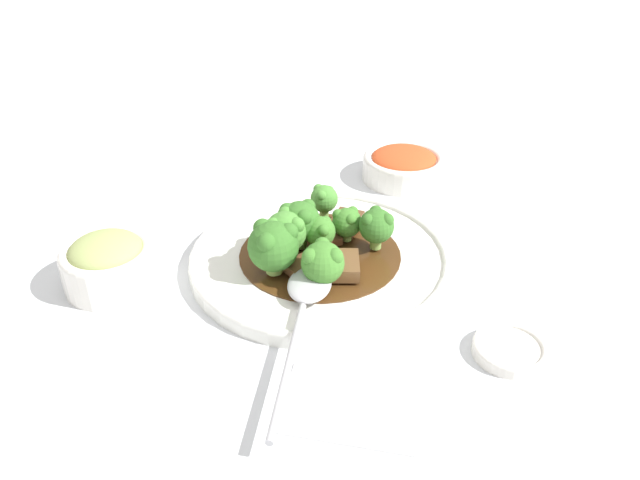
# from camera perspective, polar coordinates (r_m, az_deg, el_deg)

# --- Properties ---
(ground_plane) EXTENTS (4.00, 4.00, 0.00)m
(ground_plane) POSITION_cam_1_polar(r_m,az_deg,el_deg) (0.74, -0.00, -2.25)
(ground_plane) COLOR silver
(main_plate) EXTENTS (0.30, 0.30, 0.02)m
(main_plate) POSITION_cam_1_polar(r_m,az_deg,el_deg) (0.73, -0.00, -1.60)
(main_plate) COLOR white
(main_plate) RESTS_ON ground_plane
(beef_strip_0) EXTENTS (0.08, 0.08, 0.01)m
(beef_strip_0) POSITION_cam_1_polar(r_m,az_deg,el_deg) (0.69, -0.75, -2.12)
(beef_strip_0) COLOR brown
(beef_strip_0) RESTS_ON main_plate
(beef_strip_1) EXTENTS (0.04, 0.05, 0.02)m
(beef_strip_1) POSITION_cam_1_polar(r_m,az_deg,el_deg) (0.69, 2.21, -2.33)
(beef_strip_1) COLOR brown
(beef_strip_1) RESTS_ON main_plate
(beef_strip_2) EXTENTS (0.04, 0.05, 0.01)m
(beef_strip_2) POSITION_cam_1_polar(r_m,az_deg,el_deg) (0.77, 2.40, 1.63)
(beef_strip_2) COLOR brown
(beef_strip_2) RESTS_ON main_plate
(beef_strip_3) EXTENTS (0.05, 0.05, 0.01)m
(beef_strip_3) POSITION_cam_1_polar(r_m,az_deg,el_deg) (0.74, 0.49, 0.35)
(beef_strip_3) COLOR #56331E
(beef_strip_3) RESTS_ON main_plate
(broccoli_floret_0) EXTENTS (0.04, 0.04, 0.04)m
(broccoli_floret_0) POSITION_cam_1_polar(r_m,az_deg,el_deg) (0.73, 2.49, 1.66)
(broccoli_floret_0) COLOR #7FA84C
(broccoli_floret_0) RESTS_ON main_plate
(broccoli_floret_1) EXTENTS (0.05, 0.05, 0.05)m
(broccoli_floret_1) POSITION_cam_1_polar(r_m,az_deg,el_deg) (0.66, 0.25, -2.00)
(broccoli_floret_1) COLOR #8EB756
(broccoli_floret_1) RESTS_ON main_plate
(broccoli_floret_2) EXTENTS (0.03, 0.03, 0.05)m
(broccoli_floret_2) POSITION_cam_1_polar(r_m,az_deg,el_deg) (0.77, 0.38, 3.81)
(broccoli_floret_2) COLOR #8EB756
(broccoli_floret_2) RESTS_ON main_plate
(broccoli_floret_3) EXTENTS (0.05, 0.05, 0.06)m
(broccoli_floret_3) POSITION_cam_1_polar(r_m,az_deg,el_deg) (0.72, -1.85, 1.78)
(broccoli_floret_3) COLOR #8EB756
(broccoli_floret_3) RESTS_ON main_plate
(broccoli_floret_4) EXTENTS (0.04, 0.04, 0.05)m
(broccoli_floret_4) POSITION_cam_1_polar(r_m,az_deg,el_deg) (0.72, 5.19, 1.35)
(broccoli_floret_4) COLOR #7FA84C
(broccoli_floret_4) RESTS_ON main_plate
(broccoli_floret_5) EXTENTS (0.06, 0.06, 0.06)m
(broccoli_floret_5) POSITION_cam_1_polar(r_m,az_deg,el_deg) (0.67, -4.30, -0.48)
(broccoli_floret_5) COLOR #8EB756
(broccoli_floret_5) RESTS_ON main_plate
(broccoli_floret_6) EXTENTS (0.04, 0.04, 0.04)m
(broccoli_floret_6) POSITION_cam_1_polar(r_m,az_deg,el_deg) (0.71, -0.03, 0.68)
(broccoli_floret_6) COLOR #7FA84C
(broccoli_floret_6) RESTS_ON main_plate
(broccoli_floret_7) EXTENTS (0.05, 0.05, 0.06)m
(broccoli_floret_7) POSITION_cam_1_polar(r_m,az_deg,el_deg) (0.70, -3.19, 0.80)
(broccoli_floret_7) COLOR #8EB756
(broccoli_floret_7) RESTS_ON main_plate
(serving_spoon) EXTENTS (0.05, 0.24, 0.01)m
(serving_spoon) POSITION_cam_1_polar(r_m,az_deg,el_deg) (0.64, -1.09, -5.13)
(serving_spoon) COLOR #B7B7BC
(serving_spoon) RESTS_ON main_plate
(side_bowl_kimchi) EXTENTS (0.12, 0.12, 0.04)m
(side_bowl_kimchi) POSITION_cam_1_polar(r_m,az_deg,el_deg) (0.93, 7.65, 6.82)
(side_bowl_kimchi) COLOR white
(side_bowl_kimchi) RESTS_ON ground_plane
(side_bowl_appetizer) EXTENTS (0.10, 0.10, 0.06)m
(side_bowl_appetizer) POSITION_cam_1_polar(r_m,az_deg,el_deg) (0.72, -18.82, -1.92)
(side_bowl_appetizer) COLOR white
(side_bowl_appetizer) RESTS_ON ground_plane
(sauce_dish) EXTENTS (0.07, 0.07, 0.01)m
(sauce_dish) POSITION_cam_1_polar(r_m,az_deg,el_deg) (0.64, 16.93, -9.52)
(sauce_dish) COLOR white
(sauce_dish) RESTS_ON ground_plane
(paper_napkin) EXTENTS (0.12, 0.09, 0.01)m
(paper_napkin) POSITION_cam_1_polar(r_m,az_deg,el_deg) (0.56, 2.73, -14.82)
(paper_napkin) COLOR white
(paper_napkin) RESTS_ON ground_plane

